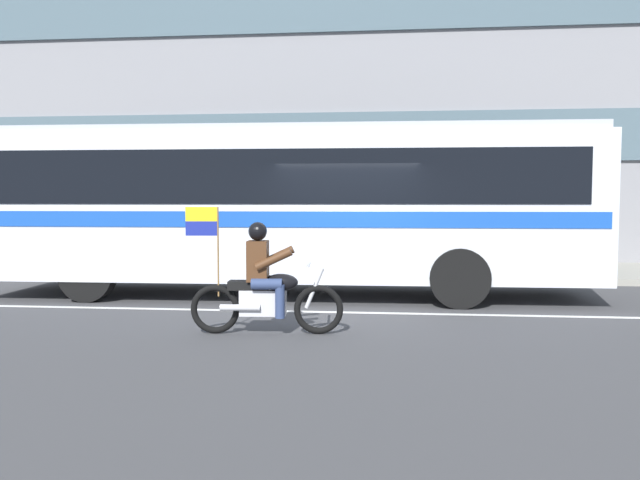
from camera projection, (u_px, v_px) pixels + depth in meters
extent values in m
plane|color=#3D3D3F|center=(347.00, 306.00, 11.03)|extent=(60.00, 60.00, 0.00)
cube|color=gray|center=(359.00, 270.00, 16.09)|extent=(28.00, 3.80, 0.15)
cube|color=silver|center=(345.00, 312.00, 10.44)|extent=(26.60, 0.14, 0.01)
cube|color=gray|center=(363.00, 84.00, 18.04)|extent=(28.00, 0.80, 10.40)
cube|color=#4C606B|center=(362.00, 137.00, 17.71)|extent=(25.76, 0.10, 1.40)
cube|color=#4C606B|center=(363.00, 5.00, 17.47)|extent=(25.76, 0.10, 1.40)
cube|color=silver|center=(289.00, 207.00, 12.24)|extent=(11.54, 2.77, 2.70)
cube|color=black|center=(289.00, 179.00, 12.20)|extent=(10.62, 2.80, 0.96)
cube|color=#194CB2|center=(289.00, 217.00, 12.25)|extent=(11.31, 2.80, 0.28)
cube|color=#ADB1BA|center=(289.00, 134.00, 12.15)|extent=(11.30, 2.64, 0.16)
cylinder|color=black|center=(87.00, 274.00, 11.52)|extent=(1.04, 0.30, 1.04)
cylinder|color=black|center=(460.00, 278.00, 10.82)|extent=(1.04, 0.30, 1.04)
torus|color=black|center=(319.00, 310.00, 8.75)|extent=(0.69, 0.14, 0.69)
torus|color=black|center=(215.00, 309.00, 8.78)|extent=(0.69, 0.14, 0.69)
cube|color=silver|center=(263.00, 302.00, 8.76)|extent=(0.66, 0.33, 0.36)
ellipsoid|color=black|center=(281.00, 282.00, 8.74)|extent=(0.50, 0.32, 0.24)
cube|color=black|center=(249.00, 285.00, 8.75)|extent=(0.58, 0.30, 0.12)
cylinder|color=silver|center=(314.00, 288.00, 8.73)|extent=(0.28, 0.08, 0.58)
cylinder|color=silver|center=(309.00, 265.00, 8.71)|extent=(0.09, 0.64, 0.04)
cylinder|color=silver|center=(240.00, 308.00, 8.61)|extent=(0.56, 0.13, 0.09)
cube|color=#4C2D19|center=(258.00, 261.00, 8.72)|extent=(0.31, 0.38, 0.56)
sphere|color=black|center=(258.00, 231.00, 8.70)|extent=(0.26, 0.26, 0.26)
cylinder|color=navy|center=(269.00, 281.00, 8.92)|extent=(0.43, 0.18, 0.15)
cylinder|color=navy|center=(282.00, 297.00, 8.93)|extent=(0.13, 0.13, 0.46)
cylinder|color=navy|center=(267.00, 284.00, 8.56)|extent=(0.43, 0.18, 0.15)
cylinder|color=navy|center=(280.00, 302.00, 8.57)|extent=(0.13, 0.13, 0.46)
cylinder|color=#4C2D19|center=(276.00, 257.00, 8.92)|extent=(0.52, 0.15, 0.32)
cylinder|color=#4C2D19|center=(274.00, 259.00, 8.52)|extent=(0.52, 0.15, 0.32)
cylinder|color=olive|center=(218.00, 252.00, 8.73)|extent=(0.02, 0.02, 1.25)
cube|color=yellow|center=(201.00, 214.00, 8.70)|extent=(0.44, 0.05, 0.20)
cube|color=navy|center=(201.00, 228.00, 8.72)|extent=(0.44, 0.05, 0.20)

